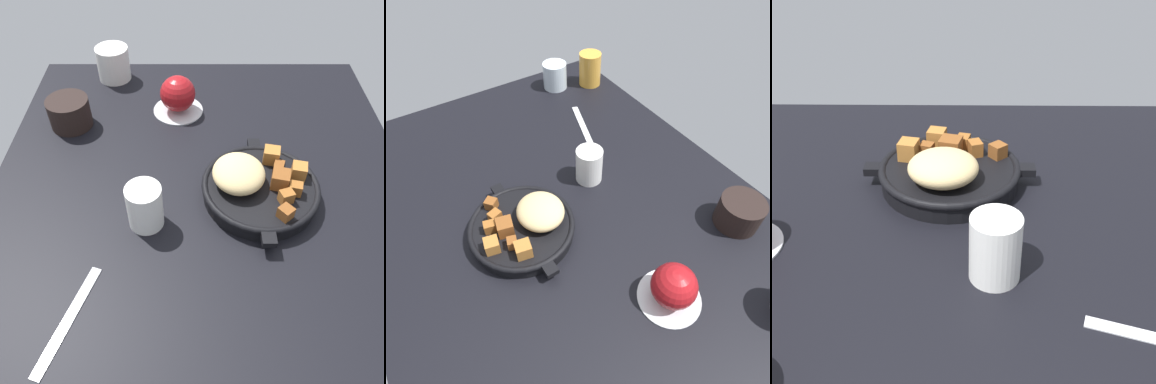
{
  "view_description": "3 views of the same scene",
  "coord_description": "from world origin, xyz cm",
  "views": [
    {
      "loc": [
        -44.34,
        1.93,
        54.21
      ],
      "look_at": [
        -1.54,
        1.96,
        7.15
      ],
      "focal_mm": 36.37,
      "sensor_mm": 36.0,
      "label": 1
    },
    {
      "loc": [
        44.78,
        -23.33,
        58.84
      ],
      "look_at": [
        3.73,
        3.07,
        4.62
      ],
      "focal_mm": 32.3,
      "sensor_mm": 36.0,
      "label": 2
    },
    {
      "loc": [
        0.91,
        55.37,
        41.78
      ],
      "look_at": [
        1.58,
        -0.91,
        4.86
      ],
      "focal_mm": 47.51,
      "sensor_mm": 36.0,
      "label": 3
    }
  ],
  "objects": [
    {
      "name": "coffee_mug_dark",
      "position": [
        25.44,
        28.69,
        3.22
      ],
      "size": [
        9.11,
        9.11,
        6.44
      ],
      "primitive_type": "cylinder",
      "color": "black",
      "rests_on": "ground_plane"
    },
    {
      "name": "cast_iron_skillet",
      "position": [
        4.02,
        -9.94,
        2.66
      ],
      "size": [
        25.78,
        21.5,
        7.61
      ],
      "color": "black",
      "rests_on": "ground_plane"
    },
    {
      "name": "saucer_plate",
      "position": [
        30.63,
        5.19,
        0.3
      ],
      "size": [
        11.46,
        11.46,
        0.6
      ],
      "primitive_type": "cylinder",
      "color": "#B7BABF",
      "rests_on": "ground_plane"
    },
    {
      "name": "juice_glass_amber",
      "position": [
        -37.22,
        33.83,
        4.93
      ],
      "size": [
        6.72,
        6.72,
        9.86
      ],
      "primitive_type": "cylinder",
      "color": "gold",
      "rests_on": "ground_plane"
    },
    {
      "name": "white_creamer_pitcher",
      "position": [
        -2.17,
        9.9,
        4.21
      ],
      "size": [
        6.12,
        6.12,
        8.42
      ],
      "primitive_type": "cylinder",
      "color": "white",
      "rests_on": "ground_plane"
    },
    {
      "name": "butter_knife",
      "position": [
        -20.08,
        19.87,
        0.18
      ],
      "size": [
        17.34,
        7.06,
        0.36
      ],
      "primitive_type": "cube",
      "rotation": [
        0.0,
        0.0,
        -0.32
      ],
      "color": "silver",
      "rests_on": "ground_plane"
    },
    {
      "name": "water_glass_short",
      "position": [
        -41.32,
        23.58,
        3.88
      ],
      "size": [
        7.25,
        7.25,
        7.77
      ],
      "primitive_type": "cylinder",
      "color": "silver",
      "rests_on": "ground_plane"
    },
    {
      "name": "red_apple",
      "position": [
        30.63,
        5.19,
        4.59
      ],
      "size": [
        7.99,
        7.99,
        7.99
      ],
      "primitive_type": "sphere",
      "color": "maroon",
      "rests_on": "saucer_plate"
    },
    {
      "name": "ground_plane",
      "position": [
        0.0,
        0.0,
        -1.2
      ],
      "size": [
        103.23,
        81.01,
        2.4
      ],
      "primitive_type": "cube",
      "color": "black"
    }
  ]
}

